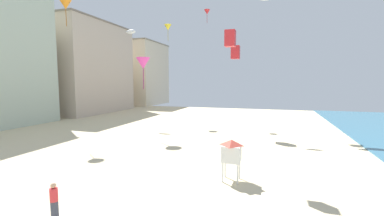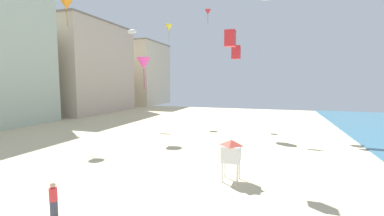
{
  "view_description": "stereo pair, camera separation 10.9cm",
  "coord_description": "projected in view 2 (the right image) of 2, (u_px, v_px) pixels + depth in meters",
  "views": [
    {
      "loc": [
        12.1,
        0.78,
        6.01
      ],
      "look_at": [
        6.37,
        18.63,
        4.13
      ],
      "focal_mm": 24.0,
      "sensor_mm": 36.0,
      "label": 1
    },
    {
      "loc": [
        12.21,
        0.81,
        6.01
      ],
      "look_at": [
        6.37,
        18.63,
        4.13
      ],
      "focal_mm": 24.0,
      "sensor_mm": 36.0,
      "label": 2
    }
  ],
  "objects": [
    {
      "name": "kite_flyer",
      "position": [
        53.0,
        198.0,
        11.31
      ],
      "size": [
        0.34,
        0.34,
        1.64
      ],
      "rotation": [
        0.0,
        0.0,
        0.87
      ],
      "color": "#383D4C",
      "rests_on": "ground"
    },
    {
      "name": "kite_red_delta",
      "position": [
        208.0,
        12.0,
        38.97
      ],
      "size": [
        0.88,
        0.88,
        2.01
      ],
      "color": "red"
    },
    {
      "name": "boardwalk_hotel_far",
      "position": [
        136.0,
        74.0,
        71.16
      ],
      "size": [
        14.84,
        14.69,
        16.65
      ],
      "color": "beige",
      "rests_on": "ground"
    },
    {
      "name": "lifeguard_stand",
      "position": [
        231.0,
        151.0,
        15.6
      ],
      "size": [
        1.1,
        1.1,
        2.55
      ],
      "rotation": [
        0.0,
        0.0,
        -0.2
      ],
      "color": "white",
      "rests_on": "ground"
    },
    {
      "name": "kite_white_parafoil",
      "position": [
        132.0,
        32.0,
        37.08
      ],
      "size": [
        1.55,
        0.43,
        0.6
      ],
      "color": "white"
    },
    {
      "name": "boardwalk_hotel_mid",
      "position": [
        84.0,
        68.0,
        51.99
      ],
      "size": [
        12.65,
        18.57,
        17.69
      ],
      "color": "#C6B29E",
      "rests_on": "ground"
    },
    {
      "name": "kite_orange_delta",
      "position": [
        66.0,
        5.0,
        27.76
      ],
      "size": [
        1.22,
        1.22,
        2.78
      ],
      "color": "orange"
    },
    {
      "name": "kite_red_box_2",
      "position": [
        230.0,
        38.0,
        17.1
      ],
      "size": [
        0.68,
        0.68,
        1.07
      ],
      "color": "red"
    },
    {
      "name": "kite_yellow_delta",
      "position": [
        169.0,
        28.0,
        39.35
      ],
      "size": [
        1.1,
        1.1,
        2.5
      ],
      "color": "yellow"
    },
    {
      "name": "kite_red_box",
      "position": [
        236.0,
        52.0,
        29.91
      ],
      "size": [
        0.96,
        0.96,
        1.52
      ],
      "color": "red"
    },
    {
      "name": "kite_magenta_delta",
      "position": [
        144.0,
        63.0,
        28.24
      ],
      "size": [
        1.53,
        1.53,
        3.48
      ],
      "color": "#DB3D9E"
    }
  ]
}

